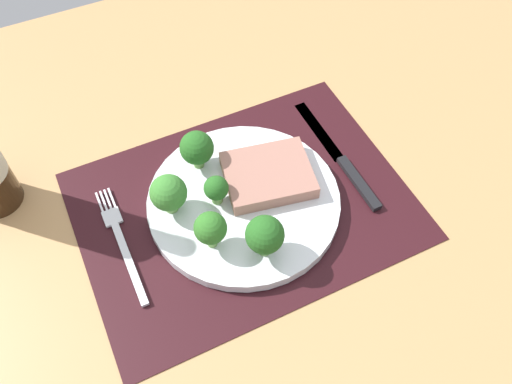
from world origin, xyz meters
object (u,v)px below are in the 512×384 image
at_px(knife, 343,161).
at_px(plate, 244,202).
at_px(fork, 122,242).
at_px(steak, 268,175).

bearing_deg(knife, plate, -179.93).
height_order(plate, fork, plate).
bearing_deg(steak, fork, -179.98).
xyz_separation_m(fork, knife, (0.34, -0.01, 0.00)).
relative_size(plate, steak, 2.23).
distance_m(steak, fork, 0.22).
bearing_deg(plate, knife, 1.85).
distance_m(plate, steak, 0.05).
height_order(fork, knife, knife).
height_order(steak, knife, steak).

